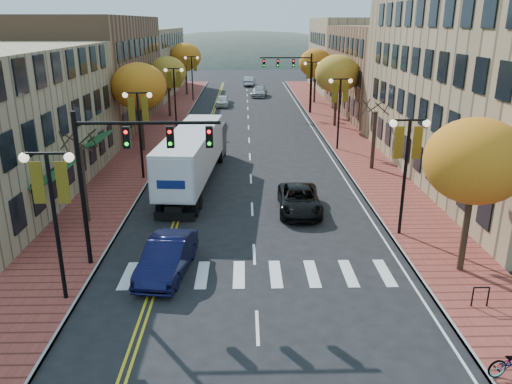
{
  "coord_description": "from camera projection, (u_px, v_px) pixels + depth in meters",
  "views": [
    {
      "loc": [
        -0.4,
        -17.41,
        10.44
      ],
      "look_at": [
        0.15,
        6.68,
        2.2
      ],
      "focal_mm": 35.0,
      "sensor_mm": 36.0,
      "label": 1
    }
  ],
  "objects": [
    {
      "name": "lamp_right_a",
      "position": [
        407.0,
        155.0,
        24.31
      ],
      "size": [
        1.96,
        0.36,
        6.05
      ],
      "color": "black",
      "rests_on": "ground"
    },
    {
      "name": "car_far_oncoming",
      "position": [
        250.0,
        81.0,
        85.59
      ],
      "size": [
        2.23,
        4.88,
        1.55
      ],
      "primitive_type": "imported",
      "rotation": [
        0.0,
        0.0,
        3.01
      ],
      "color": "#B7B8C0",
      "rests_on": "ground"
    },
    {
      "name": "lamp_right_b",
      "position": [
        340.0,
        100.0,
        41.33
      ],
      "size": [
        1.96,
        0.36,
        6.05
      ],
      "color": "black",
      "rests_on": "ground"
    },
    {
      "name": "building_left_far",
      "position": [
        135.0,
        61.0,
        75.65
      ],
      "size": [
        12.0,
        26.0,
        9.5
      ],
      "primitive_type": "cube",
      "color": "#9E8966",
      "rests_on": "ground"
    },
    {
      "name": "lamp_left_b",
      "position": [
        139.0,
        118.0,
        33.44
      ],
      "size": [
        1.96,
        0.36,
        6.05
      ],
      "color": "black",
      "rests_on": "ground"
    },
    {
      "name": "car_far_silver",
      "position": [
        259.0,
        92.0,
        73.16
      ],
      "size": [
        2.73,
        5.3,
        1.47
      ],
      "primitive_type": "imported",
      "rotation": [
        0.0,
        0.0,
        -0.14
      ],
      "color": "#A09FA7",
      "rests_on": "ground"
    },
    {
      "name": "tree_right_b",
      "position": [
        374.0,
        140.0,
        36.35
      ],
      "size": [
        0.28,
        0.28,
        4.2
      ],
      "color": "#382619",
      "rests_on": "sidewalk_right"
    },
    {
      "name": "tree_left_a",
      "position": [
        84.0,
        184.0,
        26.5
      ],
      "size": [
        0.28,
        0.28,
        4.2
      ],
      "color": "#382619",
      "rests_on": "sidewalk_left"
    },
    {
      "name": "tree_right_c",
      "position": [
        337.0,
        74.0,
        50.45
      ],
      "size": [
        4.48,
        4.48,
        7.21
      ],
      "color": "#382619",
      "rests_on": "sidewalk_right"
    },
    {
      "name": "ground",
      "position": [
        256.0,
        298.0,
        19.86
      ],
      "size": [
        200.0,
        200.0,
        0.0
      ],
      "primitive_type": "plane",
      "color": "black",
      "rests_on": "ground"
    },
    {
      "name": "semi_truck",
      "position": [
        195.0,
        151.0,
        33.42
      ],
      "size": [
        3.63,
        15.37,
        3.81
      ],
      "rotation": [
        0.0,
        0.0,
        -0.08
      ],
      "color": "black",
      "rests_on": "ground"
    },
    {
      "name": "tree_left_d",
      "position": [
        185.0,
        57.0,
        72.71
      ],
      "size": [
        4.61,
        4.61,
        7.42
      ],
      "color": "#382619",
      "rests_on": "sidewalk_left"
    },
    {
      "name": "lamp_left_c",
      "position": [
        174.0,
        86.0,
        50.47
      ],
      "size": [
        1.96,
        0.36,
        6.05
      ],
      "color": "black",
      "rests_on": "ground"
    },
    {
      "name": "tree_left_c",
      "position": [
        168.0,
        72.0,
        55.86
      ],
      "size": [
        4.16,
        4.16,
        6.69
      ],
      "color": "#382619",
      "rests_on": "sidewalk_left"
    },
    {
      "name": "car_far_white",
      "position": [
        223.0,
        101.0,
        64.71
      ],
      "size": [
        1.74,
        4.14,
        1.4
      ],
      "primitive_type": "imported",
      "rotation": [
        0.0,
        0.0,
        -0.02
      ],
      "color": "silver",
      "rests_on": "ground"
    },
    {
      "name": "navy_sedan",
      "position": [
        167.0,
        257.0,
        21.59
      ],
      "size": [
        2.32,
        4.98,
        1.58
      ],
      "primitive_type": "imported",
      "rotation": [
        0.0,
        0.0,
        -0.14
      ],
      "color": "black",
      "rests_on": "ground"
    },
    {
      "name": "traffic_mast_near",
      "position": [
        125.0,
        160.0,
        20.98
      ],
      "size": [
        6.1,
        0.35,
        7.0
      ],
      "color": "black",
      "rests_on": "ground"
    },
    {
      "name": "building_right_far",
      "position": [
        363.0,
        55.0,
        79.02
      ],
      "size": [
        15.0,
        20.0,
        11.0
      ],
      "primitive_type": "cube",
      "color": "#9E8966",
      "rests_on": "ground"
    },
    {
      "name": "traffic_mast_far",
      "position": [
        295.0,
        72.0,
        58.11
      ],
      "size": [
        6.1,
        0.34,
        7.0
      ],
      "color": "black",
      "rests_on": "ground"
    },
    {
      "name": "tree_right_d",
      "position": [
        316.0,
        63.0,
        65.64
      ],
      "size": [
        4.35,
        4.35,
        7.0
      ],
      "color": "#382619",
      "rests_on": "sidewalk_right"
    },
    {
      "name": "building_right_mid",
      "position": [
        406.0,
        71.0,
        58.37
      ],
      "size": [
        15.0,
        24.0,
        10.0
      ],
      "primitive_type": "cube",
      "color": "brown",
      "rests_on": "ground"
    },
    {
      "name": "lamp_left_d",
      "position": [
        192.0,
        70.0,
        67.49
      ],
      "size": [
        1.96,
        0.36,
        6.05
      ],
      "color": "black",
      "rests_on": "ground"
    },
    {
      "name": "sidewalk_left",
      "position": [
        160.0,
        130.0,
        50.38
      ],
      "size": [
        4.0,
        85.0,
        0.15
      ],
      "primitive_type": "cube",
      "color": "brown",
      "rests_on": "ground"
    },
    {
      "name": "building_left_mid",
      "position": [
        85.0,
        72.0,
        51.76
      ],
      "size": [
        12.0,
        24.0,
        11.0
      ],
      "primitive_type": "cube",
      "color": "brown",
      "rests_on": "ground"
    },
    {
      "name": "tree_left_b",
      "position": [
        139.0,
        86.0,
        40.6
      ],
      "size": [
        4.48,
        4.48,
        7.21
      ],
      "color": "#382619",
      "rests_on": "sidewalk_left"
    },
    {
      "name": "lamp_right_c",
      "position": [
        312.0,
        77.0,
        58.36
      ],
      "size": [
        1.96,
        0.36,
        6.05
      ],
      "color": "black",
      "rests_on": "ground"
    },
    {
      "name": "tree_right_a",
      "position": [
        476.0,
        161.0,
        20.31
      ],
      "size": [
        4.16,
        4.16,
        6.69
      ],
      "color": "#382619",
      "rests_on": "sidewalk_right"
    },
    {
      "name": "lamp_left_a",
      "position": [
        52.0,
        198.0,
        18.3
      ],
      "size": [
        1.96,
        0.36,
        6.05
      ],
      "color": "black",
      "rests_on": "ground"
    },
    {
      "name": "black_suv",
      "position": [
        299.0,
        200.0,
        28.77
      ],
      "size": [
        2.5,
        5.19,
        1.42
      ],
      "primitive_type": "imported",
      "rotation": [
        0.0,
        0.0,
        -0.03
      ],
      "color": "black",
      "rests_on": "ground"
    },
    {
      "name": "sidewalk_right",
      "position": [
        337.0,
        129.0,
        50.77
      ],
      "size": [
        4.0,
        85.0,
        0.15
      ],
      "primitive_type": "cube",
      "color": "brown",
      "rests_on": "ground"
    }
  ]
}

